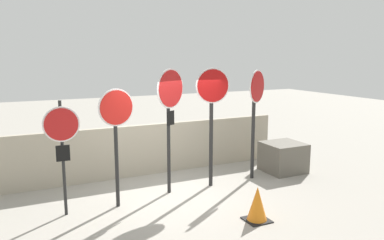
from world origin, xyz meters
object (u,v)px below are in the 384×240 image
stop_sign_3 (212,105)px  traffic_cone_0 (257,204)px  stop_sign_4 (256,103)px  storage_crate (283,157)px  stop_sign_1 (116,123)px  stop_sign_0 (62,136)px  stop_sign_2 (170,104)px

stop_sign_3 → traffic_cone_0: size_ratio=4.22×
stop_sign_4 → storage_crate: bearing=-22.8°
stop_sign_1 → stop_sign_4: bearing=-5.9°
stop_sign_1 → stop_sign_3: (2.28, 0.28, 0.19)m
stop_sign_3 → stop_sign_4: 1.22m
stop_sign_3 → storage_crate: (2.26, 0.20, -1.53)m
stop_sign_0 → stop_sign_4: size_ratio=0.82×
stop_sign_0 → stop_sign_1: size_ratio=0.92×
stop_sign_2 → stop_sign_3: (1.03, -0.00, -0.08)m
stop_sign_3 → storage_crate: bearing=12.5°
stop_sign_2 → stop_sign_4: size_ratio=1.02×
stop_sign_1 → storage_crate: bearing=-5.1°
traffic_cone_0 → storage_crate: size_ratio=0.66×
stop_sign_0 → stop_sign_2: stop_sign_2 is taller
stop_sign_0 → stop_sign_4: (4.51, 0.30, 0.32)m
stop_sign_2 → traffic_cone_0: size_ratio=4.22×
stop_sign_3 → stop_sign_4: stop_sign_3 is taller
traffic_cone_0 → storage_crate: (2.38, 2.21, 0.06)m
stop_sign_2 → storage_crate: 3.66m
stop_sign_0 → storage_crate: stop_sign_0 is taller
stop_sign_3 → stop_sign_0: bearing=-168.1°
stop_sign_3 → stop_sign_4: bearing=9.5°
stop_sign_3 → traffic_cone_0: bearing=-86.0°
stop_sign_0 → storage_crate: size_ratio=2.24×
storage_crate → stop_sign_0: bearing=-175.3°
stop_sign_1 → stop_sign_2: stop_sign_2 is taller
stop_sign_2 → traffic_cone_0: bearing=-94.9°
stop_sign_1 → stop_sign_3: size_ratio=0.87×
storage_crate → stop_sign_4: bearing=-171.4°
stop_sign_0 → stop_sign_4: stop_sign_4 is taller
traffic_cone_0 → storage_crate: bearing=42.9°
stop_sign_1 → stop_sign_4: size_ratio=0.89×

